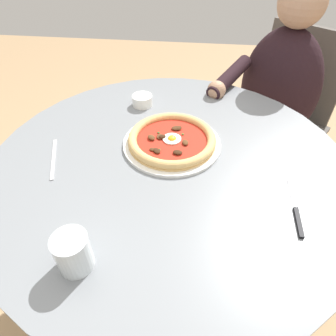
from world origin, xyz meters
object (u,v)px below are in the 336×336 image
at_px(ramekin_capers, 142,100).
at_px(diner_person, 267,129).
at_px(steak_knife, 297,214).
at_px(dining_table, 169,200).
at_px(fork_utensil, 54,159).
at_px(cafe_chair_diner, 284,109).
at_px(pizza_on_plate, 173,140).
at_px(water_glass, 74,254).

relative_size(ramekin_capers, diner_person, 0.06).
relative_size(steak_knife, diner_person, 0.18).
distance_m(dining_table, diner_person, 0.72).
bearing_deg(fork_utensil, dining_table, -175.23).
height_order(ramekin_capers, diner_person, diner_person).
distance_m(fork_utensil, cafe_chair_diner, 1.13).
bearing_deg(cafe_chair_diner, fork_utensil, 41.30).
distance_m(dining_table, cafe_chair_diner, 0.86).
bearing_deg(dining_table, cafe_chair_diner, -125.32).
distance_m(pizza_on_plate, water_glass, 0.45).
distance_m(steak_knife, fork_utensil, 0.67).
bearing_deg(cafe_chair_diner, steak_knife, 78.56).
bearing_deg(water_glass, steak_knife, -158.98).
bearing_deg(dining_table, steak_knife, 153.91).
height_order(water_glass, steak_knife, water_glass).
bearing_deg(fork_utensil, steak_knife, 168.76).
relative_size(pizza_on_plate, water_glass, 3.35).
relative_size(steak_knife, ramekin_capers, 2.76).
xyz_separation_m(ramekin_capers, diner_person, (-0.54, -0.29, -0.29)).
xyz_separation_m(pizza_on_plate, diner_person, (-0.41, -0.50, -0.29)).
distance_m(water_glass, steak_knife, 0.51).
height_order(dining_table, diner_person, diner_person).
bearing_deg(fork_utensil, cafe_chair_diner, -138.70).
bearing_deg(pizza_on_plate, steak_knife, 143.85).
height_order(water_glass, ramekin_capers, water_glass).
xyz_separation_m(water_glass, ramekin_capers, (-0.03, -0.64, -0.02)).
distance_m(diner_person, cafe_chair_diner, 0.16).
height_order(dining_table, water_glass, water_glass).
relative_size(diner_person, cafe_chair_diner, 1.25).
xyz_separation_m(dining_table, pizza_on_plate, (-0.00, -0.08, 0.19)).
height_order(dining_table, fork_utensil, fork_utensil).
distance_m(water_glass, diner_person, 1.12).
bearing_deg(fork_utensil, pizza_on_plate, -162.76).
relative_size(dining_table, diner_person, 0.93).
distance_m(steak_knife, cafe_chair_diner, 0.91).
xyz_separation_m(diner_person, cafe_chair_diner, (-0.09, -0.12, 0.04)).
bearing_deg(dining_table, pizza_on_plate, -91.65).
bearing_deg(cafe_chair_diner, diner_person, 54.06).
xyz_separation_m(ramekin_capers, cafe_chair_diner, (-0.63, -0.41, -0.24)).
bearing_deg(ramekin_capers, diner_person, -152.02).
distance_m(dining_table, pizza_on_plate, 0.20).
height_order(pizza_on_plate, fork_utensil, pizza_on_plate).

